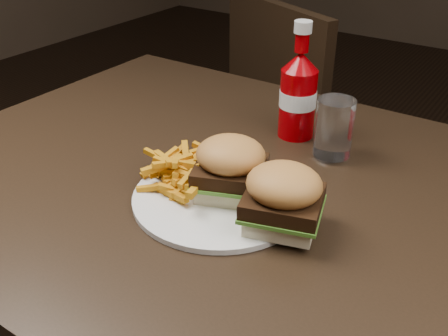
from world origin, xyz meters
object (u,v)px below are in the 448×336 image
Objects in this scene: ketchup_bottle at (297,105)px; dining_table at (267,201)px; plate at (220,197)px; tumbler at (334,128)px; chair_far at (322,149)px.

dining_table is at bearing -74.55° from ketchup_bottle.
ketchup_bottle reaches higher than plate.
tumbler is at bearing 69.58° from plate.
tumbler is at bearing 76.58° from dining_table.
dining_table is 0.08m from plate.
dining_table is 0.83m from chair_far.
chair_far is at bearing 106.71° from dining_table.
tumbler is (0.09, -0.04, -0.01)m from ketchup_bottle.
ketchup_bottle reaches higher than tumbler.
tumbler is at bearing 138.70° from chair_far.
ketchup_bottle is at bearing 155.65° from tumbler.
chair_far is 0.75m from tumbler.
plate is at bearing -110.42° from tumbler.
plate is 2.63× the size of tumbler.
dining_table is at bearing 131.70° from chair_far.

